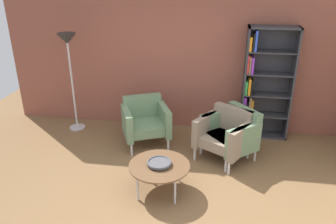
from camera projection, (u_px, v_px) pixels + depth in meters
ground_plane at (160, 209)px, 4.17m from camera, size 8.32×8.32×0.00m
brick_back_panel at (184, 48)px, 5.82m from camera, size 6.40×0.12×2.90m
bookshelf_tall at (262, 85)px, 5.64m from camera, size 0.80×0.30×1.90m
coffee_table_low at (159, 167)px, 4.37m from camera, size 0.80×0.80×0.40m
decorative_bowl at (159, 163)px, 4.35m from camera, size 0.32×0.32×0.05m
armchair_corner_red at (225, 134)px, 5.12m from camera, size 0.94×0.92×0.78m
armchair_spare_guest at (145, 121)px, 5.56m from camera, size 0.91×0.88×0.78m
armchair_by_bookshelf at (232, 133)px, 5.17m from camera, size 0.94×0.95×0.78m
floor_lamp_torchiere at (68, 51)px, 5.67m from camera, size 0.32×0.32×1.74m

